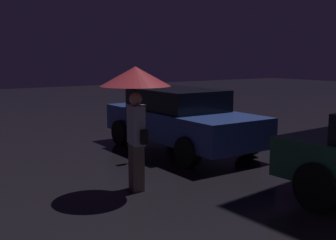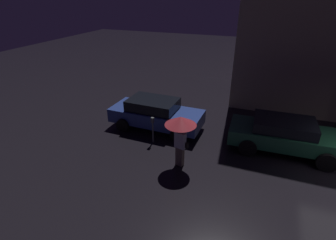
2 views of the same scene
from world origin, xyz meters
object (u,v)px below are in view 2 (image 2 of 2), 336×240
Objects in this scene: parking_meter at (153,127)px; pedestrian_with_umbrella at (181,126)px; parked_car_green at (286,135)px; parked_car_blue at (156,113)px.

pedestrian_with_umbrella is at bearing -35.17° from parking_meter.
pedestrian_with_umbrella reaches higher than parked_car_green.
parked_car_green is 3.80× the size of parking_meter.
parked_car_green is at bearing 14.02° from parking_meter.
pedestrian_with_umbrella is 1.70× the size of parking_meter.
parked_car_blue reaches higher than parking_meter.
pedestrian_with_umbrella is at bearing -48.74° from parked_car_blue.
parked_car_green is 5.34m from parking_meter.
parking_meter is (0.43, -1.29, -0.00)m from parked_car_blue.
parked_car_green is at bearing 48.34° from pedestrian_with_umbrella.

